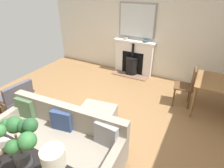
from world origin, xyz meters
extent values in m
cube|color=olive|center=(0.00, 0.00, 0.00)|extent=(5.42, 5.87, 0.01)
cube|color=silver|center=(-2.71, 0.00, 1.38)|extent=(0.12, 5.87, 2.76)
cube|color=brown|center=(-2.30, -0.13, 0.01)|extent=(0.32, 1.07, 0.03)
cube|color=white|center=(-2.56, -0.13, 0.48)|extent=(0.19, 1.13, 0.97)
cube|color=black|center=(-2.48, -0.13, 0.36)|extent=(0.06, 0.65, 0.66)
cylinder|color=black|center=(-2.44, -0.13, 0.28)|extent=(0.36, 0.36, 0.49)
cylinder|color=black|center=(-2.44, -0.13, 0.53)|extent=(0.37, 0.37, 0.02)
cylinder|color=black|center=(-2.44, -0.13, 0.75)|extent=(0.07, 0.07, 0.42)
cube|color=white|center=(-2.53, -0.13, 0.99)|extent=(0.24, 1.21, 0.05)
cube|color=gray|center=(-2.63, -0.13, 1.55)|extent=(0.04, 1.05, 0.94)
cube|color=silver|center=(-2.61, -0.13, 1.55)|extent=(0.01, 0.97, 0.86)
cylinder|color=#9E9384|center=(-2.53, -0.40, 1.04)|extent=(0.12, 0.12, 0.05)
torus|color=#9E9384|center=(-2.53, -0.40, 1.06)|extent=(0.12, 0.12, 0.01)
cylinder|color=#334C56|center=(-2.53, 0.20, 1.04)|extent=(0.15, 0.15, 0.05)
torus|color=#334C56|center=(-2.53, 0.20, 1.06)|extent=(0.15, 0.15, 0.01)
cylinder|color=#B2B2B7|center=(1.38, -0.79, 0.05)|extent=(0.04, 0.04, 0.10)
cylinder|color=#B2B2B7|center=(0.76, -0.82, 0.05)|extent=(0.04, 0.04, 0.10)
cylinder|color=#B2B2B7|center=(0.66, 0.91, 0.05)|extent=(0.04, 0.04, 0.10)
cube|color=gray|center=(1.02, 0.06, 0.28)|extent=(0.90, 2.09, 0.36)
cube|color=gray|center=(0.69, 0.04, 0.65)|extent=(0.26, 2.05, 0.39)
cube|color=gray|center=(1.08, -0.90, 0.55)|extent=(0.75, 0.16, 0.17)
cube|color=gray|center=(0.97, 1.02, 0.55)|extent=(0.75, 0.16, 0.17)
cube|color=#4C6B47|center=(0.84, -0.75, 0.62)|extent=(0.15, 0.36, 0.36)
cube|color=#334775|center=(0.80, 0.01, 0.61)|extent=(0.18, 0.35, 0.34)
cube|color=#99999E|center=(0.75, 0.77, 0.62)|extent=(0.15, 0.36, 0.36)
cylinder|color=#B2B2B7|center=(0.36, -0.04, 0.04)|extent=(0.04, 0.04, 0.09)
cylinder|color=#B2B2B7|center=(0.28, 0.49, 0.04)|extent=(0.04, 0.04, 0.09)
cylinder|color=#B2B2B7|center=(-0.11, -0.10, 0.04)|extent=(0.04, 0.04, 0.09)
cylinder|color=#B2B2B7|center=(-0.19, 0.42, 0.04)|extent=(0.04, 0.04, 0.09)
cube|color=gray|center=(0.08, 0.19, 0.25)|extent=(0.68, 0.74, 0.33)
cube|color=brown|center=(0.19, -1.81, 0.17)|extent=(0.05, 0.05, 0.35)
cube|color=brown|center=(0.24, -1.34, 0.17)|extent=(0.05, 0.05, 0.35)
cube|color=brown|center=(0.75, -1.40, 0.17)|extent=(0.05, 0.05, 0.35)
cube|color=#4C4C56|center=(0.47, -1.60, 0.37)|extent=(0.66, 0.63, 0.08)
cube|color=#4C4C56|center=(0.50, -1.36, 0.58)|extent=(0.61, 0.19, 0.36)
cube|color=brown|center=(0.15, -1.57, 0.46)|extent=(0.10, 0.53, 0.04)
cube|color=black|center=(1.66, 0.06, 0.74)|extent=(0.40, 1.81, 0.03)
cylinder|color=white|center=(1.66, 0.74, 1.11)|extent=(0.22, 0.22, 0.18)
cylinder|color=#4C4C51|center=(1.67, 0.26, 0.83)|extent=(0.18, 0.18, 0.16)
cylinder|color=brown|center=(1.67, 0.26, 1.04)|extent=(0.02, 0.02, 0.26)
sphere|color=#2D6633|center=(1.77, 0.35, 1.15)|extent=(0.14, 0.14, 0.14)
sphere|color=#387A3D|center=(1.68, 0.44, 1.19)|extent=(0.18, 0.18, 0.18)
sphere|color=#26562D|center=(1.56, 0.38, 1.27)|extent=(0.15, 0.15, 0.15)
sphere|color=#26562D|center=(1.56, 0.27, 1.21)|extent=(0.15, 0.15, 0.15)
sphere|color=#2D6633|center=(1.59, 0.16, 1.20)|extent=(0.18, 0.18, 0.18)
sphere|color=#2D6633|center=(1.63, 0.09, 1.22)|extent=(0.12, 0.12, 0.12)
cube|color=olive|center=(1.66, -0.16, 0.76)|extent=(0.29, 0.23, 0.03)
cube|color=beige|center=(1.66, -0.15, 0.79)|extent=(0.28, 0.17, 0.02)
cylinder|color=olive|center=(-1.89, 1.75, 0.35)|extent=(0.05, 0.05, 0.71)
cylinder|color=olive|center=(-1.09, 1.75, 0.35)|extent=(0.05, 0.05, 0.71)
cube|color=olive|center=(-1.49, 2.12, 0.72)|extent=(0.90, 0.84, 0.03)
cylinder|color=brown|center=(-1.63, 1.30, 0.23)|extent=(0.04, 0.04, 0.46)
cylinder|color=brown|center=(-1.31, 1.34, 0.23)|extent=(0.04, 0.04, 0.46)
cylinder|color=brown|center=(-1.67, 1.62, 0.23)|extent=(0.04, 0.04, 0.46)
cylinder|color=brown|center=(-1.35, 1.66, 0.23)|extent=(0.04, 0.04, 0.46)
cube|color=brown|center=(-1.49, 1.48, 0.47)|extent=(0.45, 0.45, 0.02)
cube|color=brown|center=(-1.51, 1.65, 0.70)|extent=(0.36, 0.09, 0.44)
camera|label=1|loc=(2.46, 1.76, 2.53)|focal=30.26mm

